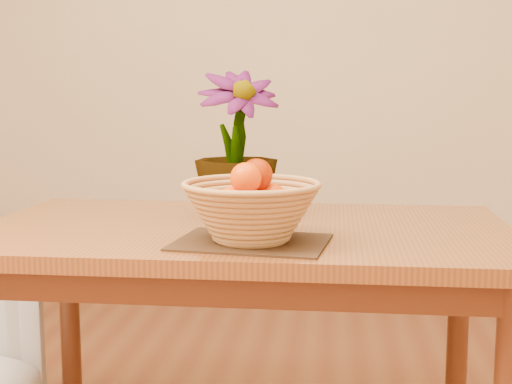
# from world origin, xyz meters

# --- Properties ---
(wall_back) EXTENTS (4.00, 0.02, 2.70)m
(wall_back) POSITION_xyz_m (0.00, 2.25, 1.35)
(wall_back) COLOR beige
(wall_back) RESTS_ON floor
(table) EXTENTS (1.40, 0.80, 0.75)m
(table) POSITION_xyz_m (0.00, 0.30, 0.66)
(table) COLOR brown
(table) RESTS_ON floor
(placemat) EXTENTS (0.38, 0.31, 0.01)m
(placemat) POSITION_xyz_m (0.04, 0.09, 0.75)
(placemat) COLOR #3E2816
(placemat) RESTS_ON table
(wicker_basket) EXTENTS (0.33, 0.33, 0.13)m
(wicker_basket) POSITION_xyz_m (0.04, 0.09, 0.82)
(wicker_basket) COLOR tan
(wicker_basket) RESTS_ON placemat
(orange_pile) EXTENTS (0.16, 0.17, 0.14)m
(orange_pile) POSITION_xyz_m (0.04, 0.09, 0.87)
(orange_pile) COLOR #F64B04
(orange_pile) RESTS_ON wicker_basket
(potted_plant) EXTENTS (0.30, 0.30, 0.41)m
(potted_plant) POSITION_xyz_m (-0.04, 0.40, 0.96)
(potted_plant) COLOR #1B4212
(potted_plant) RESTS_ON table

